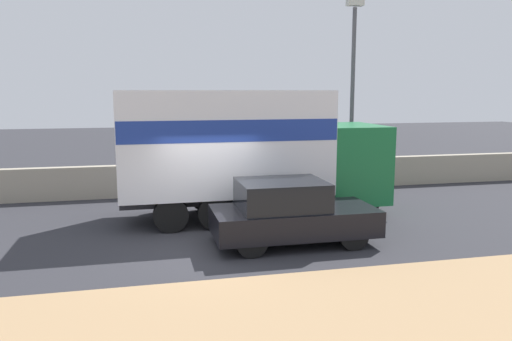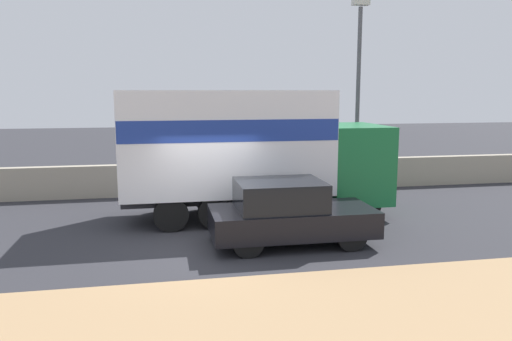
{
  "view_description": "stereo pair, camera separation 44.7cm",
  "coord_description": "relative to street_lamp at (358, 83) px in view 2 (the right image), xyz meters",
  "views": [
    {
      "loc": [
        -1.61,
        -10.94,
        3.56
      ],
      "look_at": [
        1.19,
        1.27,
        1.56
      ],
      "focal_mm": 35.0,
      "sensor_mm": 36.0,
      "label": 1
    },
    {
      "loc": [
        -1.18,
        -11.03,
        3.56
      ],
      "look_at": [
        1.19,
        1.27,
        1.56
      ],
      "focal_mm": 35.0,
      "sensor_mm": 36.0,
      "label": 2
    }
  ],
  "objects": [
    {
      "name": "ground_plane",
      "position": [
        -5.47,
        -5.12,
        -3.82
      ],
      "size": [
        80.0,
        80.0,
        0.0
      ],
      "primitive_type": "plane",
      "color": "#2D2D33"
    },
    {
      "name": "stone_wall_backdrop",
      "position": [
        -5.47,
        1.07,
        -3.28
      ],
      "size": [
        60.0,
        0.35,
        1.09
      ],
      "color": "#A39984",
      "rests_on": "ground_plane"
    },
    {
      "name": "street_lamp",
      "position": [
        0.0,
        0.0,
        0.0
      ],
      "size": [
        0.56,
        0.28,
        6.56
      ],
      "color": "#4C4C51",
      "rests_on": "ground_plane"
    },
    {
      "name": "box_truck",
      "position": [
        -4.28,
        -2.51,
        -1.79
      ],
      "size": [
        7.39,
        2.48,
        3.58
      ],
      "color": "#196B38",
      "rests_on": "ground_plane"
    },
    {
      "name": "car_hatchback",
      "position": [
        -3.77,
        -5.21,
        -3.07
      ],
      "size": [
        3.8,
        1.75,
        1.52
      ],
      "color": "black",
      "rests_on": "ground_plane"
    }
  ]
}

